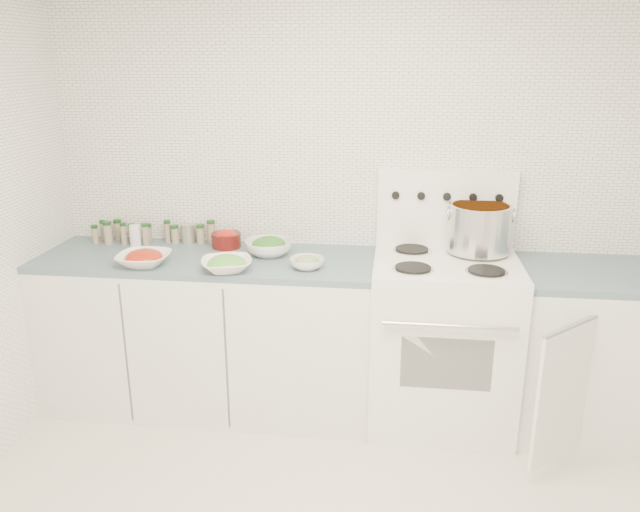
{
  "coord_description": "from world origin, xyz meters",
  "views": [
    {
      "loc": [
        0.19,
        -1.98,
        1.95
      ],
      "look_at": [
        -0.19,
        1.14,
        0.94
      ],
      "focal_mm": 35.0,
      "sensor_mm": 36.0,
      "label": 1
    }
  ],
  "objects_px": {
    "stove": "(442,336)",
    "bowl_snowpea": "(227,264)",
    "bowl_tomato": "(144,258)",
    "stock_pot": "(479,226)"
  },
  "relations": [
    {
      "from": "stove",
      "to": "bowl_snowpea",
      "type": "bearing_deg",
      "value": -169.24
    },
    {
      "from": "stove",
      "to": "bowl_tomato",
      "type": "height_order",
      "value": "stove"
    },
    {
      "from": "stove",
      "to": "stock_pot",
      "type": "bearing_deg",
      "value": 39.94
    },
    {
      "from": "stove",
      "to": "stock_pot",
      "type": "xyz_separation_m",
      "value": [
        0.17,
        0.14,
        0.59
      ]
    },
    {
      "from": "stock_pot",
      "to": "stove",
      "type": "bearing_deg",
      "value": -140.06
    },
    {
      "from": "stove",
      "to": "bowl_tomato",
      "type": "bearing_deg",
      "value": -173.47
    },
    {
      "from": "stove",
      "to": "bowl_tomato",
      "type": "relative_size",
      "value": 5.0
    },
    {
      "from": "stock_pot",
      "to": "bowl_snowpea",
      "type": "bearing_deg",
      "value": -164.61
    },
    {
      "from": "bowl_snowpea",
      "to": "stock_pot",
      "type": "bearing_deg",
      "value": 15.39
    },
    {
      "from": "stove",
      "to": "bowl_snowpea",
      "type": "relative_size",
      "value": 4.22
    }
  ]
}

